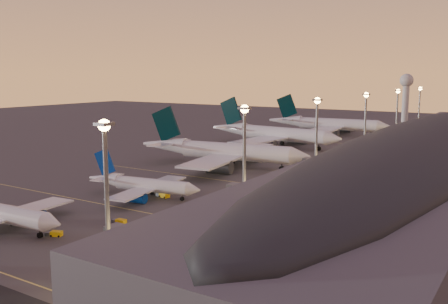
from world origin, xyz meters
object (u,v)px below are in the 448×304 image
baggage_tug_c (163,195)px  baggage_tug_d (119,221)px  radar_tower (406,90)px  airliner_wide_far (327,124)px  baggage_tug_a (54,234)px  baggage_tug_b (90,265)px  airliner_wide_near (221,151)px  airliner_wide_mid (272,134)px  airliner_narrow_north (142,185)px

baggage_tug_c → baggage_tug_d: baggage_tug_c is taller
radar_tower → airliner_wide_far: bearing=-101.1°
airliner_wide_far → radar_tower: (18.65, 95.05, 16.38)m
baggage_tug_c → airliner_wide_far: bearing=106.4°
baggage_tug_a → radar_tower: bearing=66.7°
baggage_tug_b → baggage_tug_c: bearing=102.5°
airliner_wide_near → radar_tower: (15.62, 204.84, 16.55)m
baggage_tug_a → baggage_tug_d: baggage_tug_a is taller
baggage_tug_c → airliner_wide_mid: bearing=111.9°
radar_tower → baggage_tug_a: radar_tower is taller
airliner_narrow_north → airliner_wide_near: 48.98m
airliner_narrow_north → baggage_tug_c: size_ratio=7.92×
airliner_wide_far → baggage_tug_d: (21.70, -179.54, -5.04)m
baggage_tug_d → baggage_tug_c: bearing=102.8°
airliner_wide_mid → baggage_tug_a: airliner_wide_mid is taller
radar_tower → baggage_tug_b: 296.97m
baggage_tug_a → baggage_tug_d: 14.16m
airliner_wide_near → baggage_tug_d: size_ratio=18.68×
airliner_wide_near → baggage_tug_c: 47.82m
airliner_wide_mid → radar_tower: size_ratio=2.08×
radar_tower → baggage_tug_d: size_ratio=9.41×
airliner_narrow_north → baggage_tug_d: size_ratio=9.95×
airliner_wide_near → baggage_tug_b: (32.50, -90.87, -4.88)m
airliner_narrow_north → airliner_wide_near: size_ratio=0.53×
radar_tower → baggage_tug_c: radar_tower is taller
airliner_wide_mid → radar_tower: radar_tower is taller
baggage_tug_b → baggage_tug_a: bearing=144.7°
baggage_tug_b → airliner_wide_far: bearing=87.4°
airliner_narrow_north → baggage_tug_b: bearing=-67.5°
airliner_wide_far → baggage_tug_d: 180.92m
baggage_tug_a → baggage_tug_d: size_ratio=1.05×
baggage_tug_c → airliner_narrow_north: bearing=-144.1°
airliner_wide_near → airliner_wide_mid: airliner_wide_mid is taller
airliner_wide_mid → baggage_tug_d: size_ratio=19.58×
baggage_tug_c → baggage_tug_d: bearing=-62.0°
airliner_narrow_north → airliner_wide_far: 158.61m
airliner_wide_far → baggage_tug_d: airliner_wide_far is taller
airliner_wide_mid → airliner_wide_far: airliner_wide_mid is taller
airliner_wide_far → baggage_tug_b: size_ratio=19.28×
airliner_wide_near → airliner_wide_mid: size_ratio=0.95×
airliner_narrow_north → airliner_wide_mid: bearing=88.8°
airliner_narrow_north → baggage_tug_b: (26.08, -42.36, -2.73)m
airliner_wide_far → baggage_tug_b: bearing=-85.1°
baggage_tug_d → airliner_wide_mid: bearing=97.9°
baggage_tug_b → airliner_wide_mid: bearing=92.9°
airliner_narrow_north → baggage_tug_c: 6.18m
airliner_wide_near → baggage_tug_d: (18.67, -69.75, -4.86)m
airliner_wide_mid → airliner_wide_far: bearing=90.3°
airliner_narrow_north → airliner_wide_mid: 104.01m
airliner_wide_mid → baggage_tug_c: airliner_wide_mid is taller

